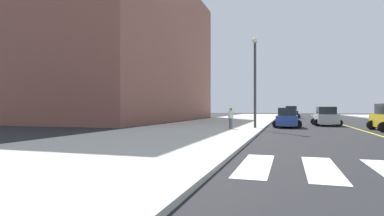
{
  "coord_description": "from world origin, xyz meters",
  "views": [
    {
      "loc": [
        -5.38,
        -5.3,
        1.68
      ],
      "look_at": [
        -17.67,
        34.15,
        1.74
      ],
      "focal_mm": 28.93,
      "sensor_mm": 36.0,
      "label": 1
    }
  ],
  "objects_px": {
    "pedestrian_walking_west": "(231,117)",
    "street_lamp": "(255,74)",
    "car_blue_sixth": "(287,118)",
    "car_red_nearest": "(291,112)",
    "car_black_fourth": "(291,112)",
    "car_silver_fifth": "(326,117)"
  },
  "relations": [
    {
      "from": "car_black_fourth",
      "to": "pedestrian_walking_west",
      "type": "xyz_separation_m",
      "value": [
        -4.57,
        -33.2,
        0.05
      ]
    },
    {
      "from": "car_red_nearest",
      "to": "street_lamp",
      "type": "xyz_separation_m",
      "value": [
        -2.98,
        -37.63,
        3.42
      ]
    },
    {
      "from": "car_red_nearest",
      "to": "street_lamp",
      "type": "distance_m",
      "value": 37.9
    },
    {
      "from": "pedestrian_walking_west",
      "to": "street_lamp",
      "type": "distance_m",
      "value": 4.2
    },
    {
      "from": "car_blue_sixth",
      "to": "street_lamp",
      "type": "distance_m",
      "value": 5.65
    },
    {
      "from": "car_blue_sixth",
      "to": "street_lamp",
      "type": "relative_size",
      "value": 0.55
    },
    {
      "from": "car_silver_fifth",
      "to": "pedestrian_walking_west",
      "type": "xyz_separation_m",
      "value": [
        -7.63,
        -9.64,
        0.16
      ]
    },
    {
      "from": "pedestrian_walking_west",
      "to": "street_lamp",
      "type": "xyz_separation_m",
      "value": [
        1.6,
        1.94,
        3.36
      ]
    },
    {
      "from": "street_lamp",
      "to": "car_black_fourth",
      "type": "bearing_deg",
      "value": 84.56
    },
    {
      "from": "car_blue_sixth",
      "to": "car_red_nearest",
      "type": "bearing_deg",
      "value": 91.08
    },
    {
      "from": "street_lamp",
      "to": "pedestrian_walking_west",
      "type": "bearing_deg",
      "value": -129.41
    },
    {
      "from": "car_red_nearest",
      "to": "pedestrian_walking_west",
      "type": "distance_m",
      "value": 39.84
    },
    {
      "from": "car_blue_sixth",
      "to": "street_lamp",
      "type": "xyz_separation_m",
      "value": [
        -2.46,
        -3.62,
        3.57
      ]
    },
    {
      "from": "car_red_nearest",
      "to": "car_silver_fifth",
      "type": "bearing_deg",
      "value": -86.78
    },
    {
      "from": "car_black_fourth",
      "to": "car_blue_sixth",
      "type": "height_order",
      "value": "car_black_fourth"
    },
    {
      "from": "street_lamp",
      "to": "car_blue_sixth",
      "type": "bearing_deg",
      "value": 55.85
    },
    {
      "from": "car_black_fourth",
      "to": "car_blue_sixth",
      "type": "relative_size",
      "value": 1.2
    },
    {
      "from": "car_black_fourth",
      "to": "pedestrian_walking_west",
      "type": "distance_m",
      "value": 33.51
    },
    {
      "from": "car_blue_sixth",
      "to": "street_lamp",
      "type": "bearing_deg",
      "value": -122.19
    },
    {
      "from": "pedestrian_walking_west",
      "to": "car_black_fourth",
      "type": "bearing_deg",
      "value": 123.58
    },
    {
      "from": "car_red_nearest",
      "to": "car_silver_fifth",
      "type": "distance_m",
      "value": 30.09
    },
    {
      "from": "car_red_nearest",
      "to": "car_silver_fifth",
      "type": "height_order",
      "value": "car_red_nearest"
    }
  ]
}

